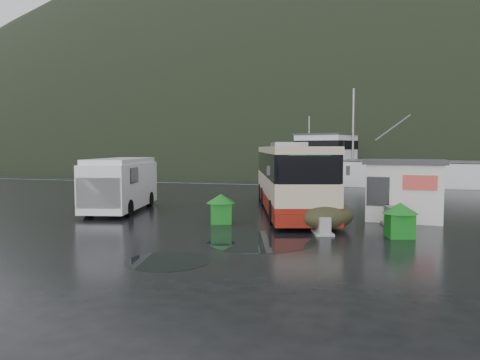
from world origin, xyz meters
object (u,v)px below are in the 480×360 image
(coach_bus, at_px, (290,211))
(jersey_barrier_b, at_px, (394,226))
(waste_bin_right, at_px, (399,237))
(white_van, at_px, (121,211))
(fishing_trawler, at_px, (381,180))
(jersey_barrier_a, at_px, (322,233))
(waste_bin_left, at_px, (221,223))
(ticket_kiosk, at_px, (404,220))
(dome_tent, at_px, (326,229))

(coach_bus, xyz_separation_m, jersey_barrier_b, (5.24, -3.53, 0.00))
(waste_bin_right, bearing_deg, coach_bus, 131.23)
(white_van, distance_m, fishing_trawler, 31.72)
(waste_bin_right, bearing_deg, jersey_barrier_b, 92.64)
(jersey_barrier_a, height_order, jersey_barrier_b, jersey_barrier_b)
(coach_bus, relative_size, waste_bin_left, 9.90)
(waste_bin_left, xyz_separation_m, jersey_barrier_a, (4.67, -1.18, 0.00))
(ticket_kiosk, bearing_deg, waste_bin_right, -90.36)
(dome_tent, height_order, ticket_kiosk, ticket_kiosk)
(waste_bin_right, xyz_separation_m, fishing_trawler, (-0.65, 32.25, 0.00))
(waste_bin_left, xyz_separation_m, fishing_trawler, (6.92, 31.05, 0.00))
(waste_bin_right, distance_m, fishing_trawler, 32.26)
(waste_bin_right, height_order, jersey_barrier_a, waste_bin_right)
(jersey_barrier_a, height_order, fishing_trawler, fishing_trawler)
(coach_bus, bearing_deg, waste_bin_left, -131.63)
(jersey_barrier_a, bearing_deg, dome_tent, 87.20)
(fishing_trawler, bearing_deg, dome_tent, -72.76)
(waste_bin_left, xyz_separation_m, ticket_kiosk, (7.92, 3.33, 0.00))
(waste_bin_left, height_order, fishing_trawler, fishing_trawler)
(white_van, height_order, dome_tent, white_van)
(coach_bus, bearing_deg, fishing_trawler, 62.39)
(waste_bin_right, distance_m, dome_tent, 3.01)
(coach_bus, bearing_deg, white_van, 179.42)
(jersey_barrier_a, xyz_separation_m, fishing_trawler, (2.25, 32.24, 0.00))
(jersey_barrier_a, bearing_deg, ticket_kiosk, 54.22)
(coach_bus, xyz_separation_m, waste_bin_left, (-2.21, -4.92, 0.00))
(white_van, bearing_deg, ticket_kiosk, -8.99)
(dome_tent, xyz_separation_m, jersey_barrier_a, (-0.05, -0.94, 0.00))
(waste_bin_right, xyz_separation_m, dome_tent, (-2.86, 0.96, 0.00))
(ticket_kiosk, xyz_separation_m, jersey_barrier_b, (-0.47, -1.94, 0.00))
(waste_bin_right, bearing_deg, white_van, 166.01)
(white_van, height_order, waste_bin_right, white_van)
(jersey_barrier_b, bearing_deg, fishing_trawler, 91.03)
(dome_tent, bearing_deg, waste_bin_right, -18.56)
(fishing_trawler, bearing_deg, jersey_barrier_b, -67.70)
(waste_bin_left, relative_size, jersey_barrier_b, 0.80)
(waste_bin_left, distance_m, dome_tent, 4.72)
(jersey_barrier_b, relative_size, fishing_trawler, 0.06)
(dome_tent, xyz_separation_m, jersey_barrier_b, (2.74, 1.63, 0.00))
(coach_bus, distance_m, jersey_barrier_b, 6.32)
(waste_bin_left, distance_m, jersey_barrier_b, 7.58)
(ticket_kiosk, distance_m, fishing_trawler, 27.74)
(white_van, relative_size, jersey_barrier_a, 4.80)
(waste_bin_left, xyz_separation_m, dome_tent, (4.72, -0.24, 0.00))
(jersey_barrier_b, bearing_deg, waste_bin_right, -87.36)
(fishing_trawler, bearing_deg, white_van, -93.67)
(jersey_barrier_a, xyz_separation_m, jersey_barrier_b, (2.78, 2.57, 0.00))
(coach_bus, relative_size, ticket_kiosk, 3.62)
(waste_bin_right, relative_size, jersey_barrier_b, 0.80)
(jersey_barrier_a, bearing_deg, waste_bin_right, -0.35)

